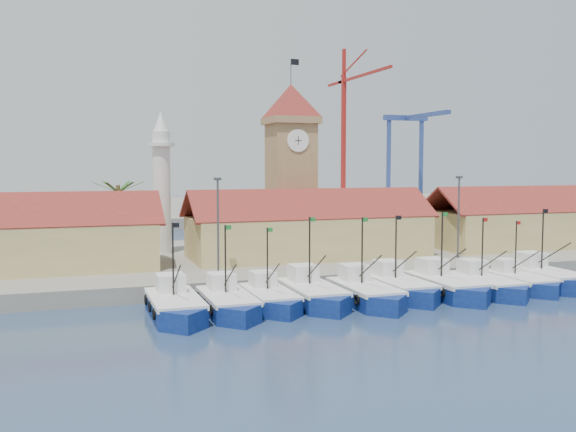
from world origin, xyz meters
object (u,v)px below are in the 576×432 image
object	(u,v)px
boat_0	(176,308)
minaret	(162,182)
clock_tower	(291,163)
boat_5	(400,289)

from	to	relation	value
boat_0	minaret	xyz separation A→B (m)	(2.56, 25.92, 8.94)
clock_tower	minaret	distance (m)	15.30
boat_0	boat_5	world-z (taller)	boat_0
clock_tower	minaret	xyz separation A→B (m)	(-15.00, 2.00, -2.23)
boat_0	clock_tower	xyz separation A→B (m)	(17.56, 23.92, 11.17)
boat_0	clock_tower	size ratio (longest dim) A/B	0.45
boat_5	minaret	world-z (taller)	minaret
boat_5	clock_tower	xyz separation A→B (m)	(-2.40, 22.71, 11.17)
boat_5	clock_tower	world-z (taller)	clock_tower
minaret	boat_0	bearing A→B (deg)	-95.63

